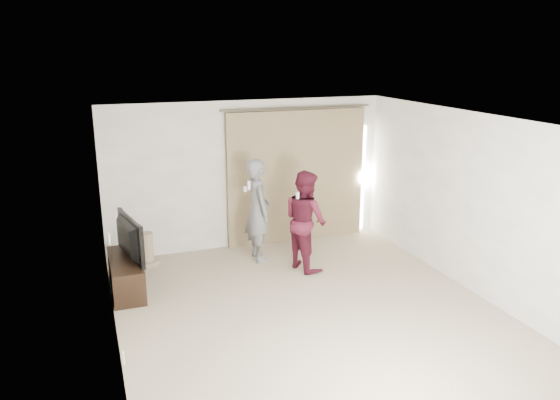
% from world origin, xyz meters
% --- Properties ---
extents(floor, '(5.50, 5.50, 0.00)m').
position_xyz_m(floor, '(0.00, 0.00, 0.00)').
color(floor, tan).
rests_on(floor, ground).
extents(wall_back, '(5.00, 0.04, 2.60)m').
position_xyz_m(wall_back, '(0.00, 2.75, 1.30)').
color(wall_back, white).
rests_on(wall_back, ground).
extents(wall_left, '(0.04, 5.50, 2.60)m').
position_xyz_m(wall_left, '(-2.50, -0.00, 1.30)').
color(wall_left, white).
rests_on(wall_left, ground).
extents(ceiling, '(5.00, 5.50, 0.01)m').
position_xyz_m(ceiling, '(0.00, 0.00, 2.60)').
color(ceiling, silver).
rests_on(ceiling, wall_back).
extents(curtain, '(2.80, 0.11, 2.46)m').
position_xyz_m(curtain, '(0.91, 2.68, 1.20)').
color(curtain, tan).
rests_on(curtain, ground).
extents(tv_console, '(0.44, 1.27, 0.49)m').
position_xyz_m(tv_console, '(-2.27, 1.48, 0.24)').
color(tv_console, black).
rests_on(tv_console, ground).
extents(tv, '(0.35, 1.10, 0.63)m').
position_xyz_m(tv, '(-2.27, 1.48, 0.80)').
color(tv, black).
rests_on(tv, tv_console).
extents(scratching_post, '(0.41, 0.41, 0.54)m').
position_xyz_m(scratching_post, '(-1.86, 2.40, 0.22)').
color(scratching_post, tan).
rests_on(scratching_post, ground).
extents(person_man, '(0.41, 0.63, 1.73)m').
position_xyz_m(person_man, '(-0.06, 2.00, 0.87)').
color(person_man, slate).
rests_on(person_man, ground).
extents(person_woman, '(0.78, 0.90, 1.61)m').
position_xyz_m(person_woman, '(0.54, 1.39, 0.81)').
color(person_woman, '#501525').
rests_on(person_woman, ground).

